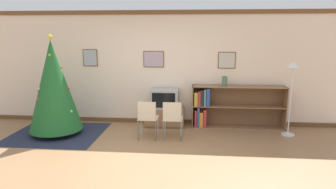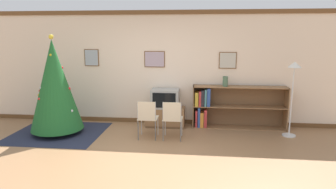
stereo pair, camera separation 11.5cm
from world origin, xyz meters
TOP-DOWN VIEW (x-y plane):
  - ground_plane at (0.00, 0.00)m, footprint 24.00×24.00m
  - wall_back at (-0.00, 2.40)m, footprint 8.79×0.11m
  - area_rug at (-2.11, 1.33)m, footprint 1.95×1.74m
  - christmas_tree at (-2.11, 1.33)m, footprint 1.12×1.12m
  - tv_console at (0.19, 2.11)m, footprint 0.92×0.45m
  - television at (0.19, 2.11)m, footprint 0.65×0.44m
  - folding_chair_left at (-0.07, 1.17)m, footprint 0.40×0.40m
  - folding_chair_right at (0.44, 1.17)m, footprint 0.40×0.40m
  - bookshelf at (1.57, 2.18)m, footprint 2.13×0.36m
  - vase at (1.56, 2.14)m, footprint 0.12×0.12m
  - standing_lamp at (2.92, 1.70)m, footprint 0.28×0.28m

SIDE VIEW (x-z plane):
  - ground_plane at x=0.00m, z-range 0.00..0.00m
  - area_rug at x=-2.11m, z-range 0.00..0.01m
  - tv_console at x=0.19m, z-range 0.00..0.45m
  - folding_chair_left at x=-0.07m, z-range 0.06..0.88m
  - folding_chair_right at x=0.44m, z-range 0.06..0.88m
  - bookshelf at x=1.57m, z-range 0.00..0.98m
  - television at x=0.19m, z-range 0.45..0.89m
  - christmas_tree at x=-2.11m, z-range 0.00..2.14m
  - vase at x=1.56m, z-range 0.98..1.22m
  - standing_lamp at x=2.92m, z-range 0.43..2.03m
  - wall_back at x=0.00m, z-range 0.00..2.70m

